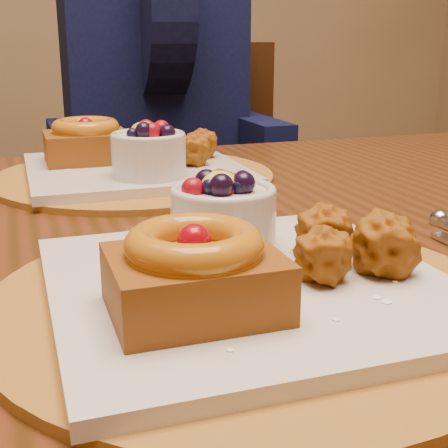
{
  "coord_description": "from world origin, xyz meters",
  "views": [
    {
      "loc": [
        -0.23,
        -0.66,
        0.94
      ],
      "look_at": [
        -0.08,
        -0.22,
        0.8
      ],
      "focal_mm": 50.0,
      "sensor_mm": 36.0,
      "label": 1
    }
  ],
  "objects": [
    {
      "name": "dining_table",
      "position": [
        -0.07,
        -0.05,
        0.68
      ],
      "size": [
        1.6,
        0.9,
        0.76
      ],
      "color": "#321D09",
      "rests_on": "ground"
    },
    {
      "name": "diner",
      "position": [
        0.09,
        0.76,
        0.85
      ],
      "size": [
        0.49,
        0.48,
        0.8
      ],
      "rotation": [
        0.0,
        0.0,
        -0.29
      ],
      "color": "black",
      "rests_on": "ground"
    },
    {
      "name": "place_setting_far",
      "position": [
        -0.08,
        0.16,
        0.78
      ],
      "size": [
        0.38,
        0.38,
        0.09
      ],
      "color": "brown",
      "rests_on": "dining_table"
    },
    {
      "name": "chair_far",
      "position": [
        0.16,
        0.72,
        0.52
      ],
      "size": [
        0.52,
        0.52,
        0.93
      ],
      "rotation": [
        0.0,
        0.0,
        -0.17
      ],
      "color": "black",
      "rests_on": "ground"
    },
    {
      "name": "place_setting_near",
      "position": [
        -0.08,
        -0.27,
        0.78
      ],
      "size": [
        0.38,
        0.38,
        0.08
      ],
      "color": "brown",
      "rests_on": "dining_table"
    }
  ]
}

